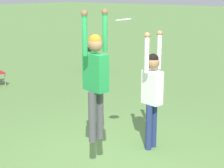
{
  "coord_description": "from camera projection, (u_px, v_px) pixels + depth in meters",
  "views": [
    {
      "loc": [
        -4.53,
        -3.49,
        2.9
      ],
      "look_at": [
        0.42,
        0.38,
        1.3
      ],
      "focal_mm": 60.0,
      "sensor_mm": 36.0,
      "label": 1
    }
  ],
  "objects": [
    {
      "name": "ground_plane",
      "position": [
        115.0,
        168.0,
        6.25
      ],
      "size": [
        120.0,
        120.0,
        0.0
      ],
      "primitive_type": "plane",
      "color": "#608C47"
    },
    {
      "name": "person_jumping",
      "position": [
        96.0,
        73.0,
        5.81
      ],
      "size": [
        0.57,
        0.45,
        2.09
      ],
      "rotation": [
        0.0,
        0.0,
        1.38
      ],
      "color": "#4C4C51",
      "rests_on": "ground_plane"
    },
    {
      "name": "person_defending",
      "position": [
        152.0,
        88.0,
        6.75
      ],
      "size": [
        0.52,
        0.4,
        2.19
      ],
      "rotation": [
        0.0,
        0.0,
        -1.76
      ],
      "color": "navy",
      "rests_on": "ground_plane"
    },
    {
      "name": "frisbee",
      "position": [
        123.0,
        19.0,
        5.83
      ],
      "size": [
        0.25,
        0.25,
        0.05
      ],
      "color": "white"
    },
    {
      "name": "camping_chair_1",
      "position": [
        93.0,
        58.0,
        13.55
      ],
      "size": [
        0.51,
        0.55,
        0.88
      ],
      "rotation": [
        0.0,
        0.0,
        3.12
      ],
      "color": "gray",
      "rests_on": "ground_plane"
    }
  ]
}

